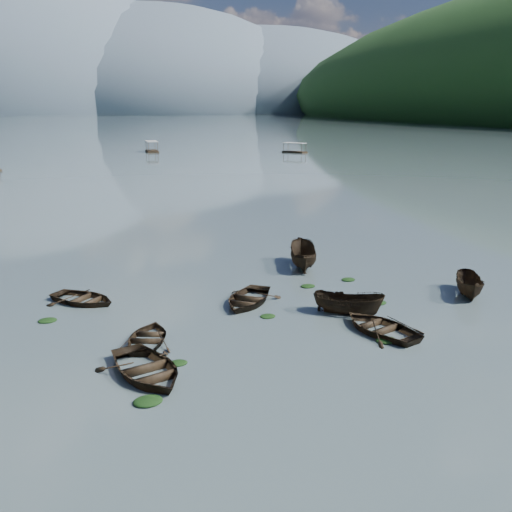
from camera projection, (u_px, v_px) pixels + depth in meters
name	position (u px, v px, depth m)	size (l,w,h in m)	color
ground_plane	(342.00, 360.00, 26.52)	(2400.00, 2400.00, 0.00)	#49585B
haze_mtn_b	(14.00, 113.00, 827.32)	(520.00, 520.00, 340.00)	#475666
haze_mtn_c	(151.00, 113.00, 891.75)	(520.00, 520.00, 260.00)	#475666
haze_mtn_d	(259.00, 112.00, 949.75)	(520.00, 520.00, 220.00)	#475666
rowboat_0	(147.00, 376.00, 24.96)	(3.61, 5.06, 1.05)	black
rowboat_1	(149.00, 342.00, 28.56)	(2.79, 3.91, 0.81)	black
rowboat_2	(348.00, 314.00, 32.33)	(1.52, 4.03, 1.56)	black
rowboat_3	(380.00, 332.00, 29.79)	(3.31, 4.63, 0.96)	black
rowboat_5	(469.00, 295.00, 35.50)	(1.53, 4.06, 1.57)	black
rowboat_6	(83.00, 303.00, 34.20)	(3.11, 4.35, 0.90)	black
rowboat_7	(248.00, 303.00, 34.10)	(3.35, 4.69, 0.97)	black
rowboat_8	(302.00, 267.00, 41.67)	(1.87, 4.97, 1.92)	black
weed_clump_0	(148.00, 403.00, 22.69)	(1.19, 0.97, 0.26)	black
weed_clump_1	(178.00, 364.00, 26.11)	(0.87, 0.70, 0.19)	black
weed_clump_2	(386.00, 341.00, 28.58)	(1.10, 0.88, 0.24)	black
weed_clump_3	(348.00, 280.00, 38.55)	(0.95, 0.80, 0.21)	black
weed_clump_4	(377.00, 303.00, 34.05)	(1.11, 0.88, 0.23)	black
weed_clump_5	(48.00, 321.00, 31.23)	(1.01, 0.82, 0.21)	black
weed_clump_6	(268.00, 317.00, 31.90)	(0.89, 0.74, 0.18)	black
weed_clump_7	(308.00, 287.00, 37.16)	(0.96, 0.77, 0.21)	black
pontoon_centre	(152.00, 152.00, 144.03)	(2.82, 6.76, 2.59)	black
pontoon_right	(295.00, 153.00, 141.76)	(2.52, 6.04, 2.32)	black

